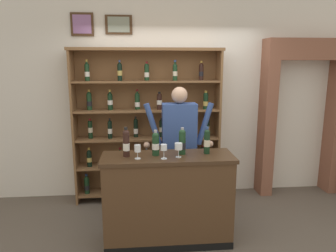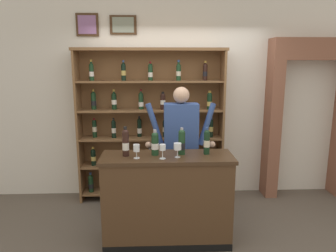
# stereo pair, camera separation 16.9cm
# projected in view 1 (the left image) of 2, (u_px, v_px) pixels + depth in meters

# --- Properties ---
(ground_plane) EXTENTS (14.00, 14.00, 0.02)m
(ground_plane) POSITION_uv_depth(u_px,v_px,m) (183.00, 240.00, 3.56)
(ground_plane) COLOR brown
(back_wall) EXTENTS (12.00, 0.19, 3.42)m
(back_wall) POSITION_uv_depth(u_px,v_px,m) (171.00, 82.00, 4.62)
(back_wall) COLOR silver
(back_wall) RESTS_ON ground
(wine_shelf) EXTENTS (2.10, 0.34, 2.18)m
(wine_shelf) POSITION_uv_depth(u_px,v_px,m) (147.00, 124.00, 4.46)
(wine_shelf) COLOR brown
(wine_shelf) RESTS_ON ground
(archway_doorway) EXTENTS (1.25, 0.45, 2.33)m
(archway_doorway) POSITION_uv_depth(u_px,v_px,m) (299.00, 108.00, 4.74)
(archway_doorway) COLOR brown
(archway_doorway) RESTS_ON ground
(tasting_counter) EXTENTS (1.43, 0.49, 1.01)m
(tasting_counter) POSITION_uv_depth(u_px,v_px,m) (168.00, 199.00, 3.44)
(tasting_counter) COLOR #4C331E
(tasting_counter) RESTS_ON ground
(shopkeeper) EXTENTS (0.89, 0.22, 1.70)m
(shopkeeper) POSITION_uv_depth(u_px,v_px,m) (179.00, 139.00, 3.91)
(shopkeeper) COLOR #2D3347
(shopkeeper) RESTS_ON ground
(tasting_bottle_brunello) EXTENTS (0.07, 0.07, 0.32)m
(tasting_bottle_brunello) POSITION_uv_depth(u_px,v_px,m) (126.00, 143.00, 3.28)
(tasting_bottle_brunello) COLOR black
(tasting_bottle_brunello) RESTS_ON tasting_counter
(tasting_bottle_prosecco) EXTENTS (0.08, 0.08, 0.28)m
(tasting_bottle_prosecco) POSITION_uv_depth(u_px,v_px,m) (156.00, 143.00, 3.32)
(tasting_bottle_prosecco) COLOR #19381E
(tasting_bottle_prosecco) RESTS_ON tasting_counter
(tasting_bottle_super_tuscan) EXTENTS (0.08, 0.08, 0.30)m
(tasting_bottle_super_tuscan) POSITION_uv_depth(u_px,v_px,m) (182.00, 142.00, 3.36)
(tasting_bottle_super_tuscan) COLOR #19381E
(tasting_bottle_super_tuscan) RESTS_ON tasting_counter
(tasting_bottle_riserva) EXTENTS (0.07, 0.07, 0.30)m
(tasting_bottle_riserva) POSITION_uv_depth(u_px,v_px,m) (207.00, 141.00, 3.39)
(tasting_bottle_riserva) COLOR black
(tasting_bottle_riserva) RESTS_ON tasting_counter
(wine_glass_spare) EXTENTS (0.07, 0.07, 0.15)m
(wine_glass_spare) POSITION_uv_depth(u_px,v_px,m) (138.00, 149.00, 3.21)
(wine_glass_spare) COLOR silver
(wine_glass_spare) RESTS_ON tasting_counter
(wine_glass_right) EXTENTS (0.07, 0.07, 0.15)m
(wine_glass_right) POSITION_uv_depth(u_px,v_px,m) (164.00, 148.00, 3.20)
(wine_glass_right) COLOR silver
(wine_glass_right) RESTS_ON tasting_counter
(wine_glass_left) EXTENTS (0.08, 0.08, 0.15)m
(wine_glass_left) POSITION_uv_depth(u_px,v_px,m) (179.00, 147.00, 3.26)
(wine_glass_left) COLOR silver
(wine_glass_left) RESTS_ON tasting_counter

